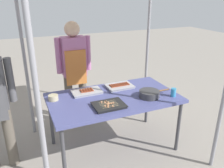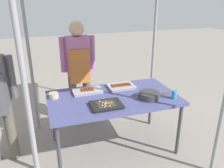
{
  "view_description": "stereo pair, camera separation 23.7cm",
  "coord_description": "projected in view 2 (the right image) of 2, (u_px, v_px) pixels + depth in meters",
  "views": [
    {
      "loc": [
        -1.05,
        -2.41,
        1.96
      ],
      "look_at": [
        0.0,
        0.05,
        0.9
      ],
      "focal_mm": 37.21,
      "sensor_mm": 36.0,
      "label": 1
    },
    {
      "loc": [
        -0.83,
        -2.5,
        1.96
      ],
      "look_at": [
        0.0,
        0.05,
        0.9
      ],
      "focal_mm": 37.21,
      "sensor_mm": 36.0,
      "label": 2
    }
  ],
  "objects": [
    {
      "name": "tray_meat_skewers",
      "position": [
        106.0,
        105.0,
        2.64
      ],
      "size": [
        0.36,
        0.27,
        0.04
      ],
      "color": "black",
      "rests_on": "stall_table"
    },
    {
      "name": "tray_grilled_sausages",
      "position": [
        87.0,
        91.0,
        3.01
      ],
      "size": [
        0.38,
        0.23,
        0.05
      ],
      "color": "#ADADB2",
      "rests_on": "stall_table"
    },
    {
      "name": "cooking_wok",
      "position": [
        149.0,
        95.0,
        2.83
      ],
      "size": [
        0.41,
        0.25,
        0.08
      ],
      "color": "#38383A",
      "rests_on": "stall_table"
    },
    {
      "name": "ground_plane",
      "position": [
        113.0,
        146.0,
        3.17
      ],
      "size": [
        18.0,
        18.0,
        0.0
      ],
      "primitive_type": "plane",
      "color": "gray"
    },
    {
      "name": "vendor_woman",
      "position": [
        79.0,
        65.0,
        3.47
      ],
      "size": [
        0.52,
        0.23,
        1.59
      ],
      "rotation": [
        0.0,
        0.0,
        3.14
      ],
      "color": "#595147",
      "rests_on": "ground"
    },
    {
      "name": "condiment_bowl",
      "position": [
        54.0,
        95.0,
        2.84
      ],
      "size": [
        0.12,
        0.12,
        0.07
      ],
      "primitive_type": "cylinder",
      "color": "#BFB28C",
      "rests_on": "stall_table"
    },
    {
      "name": "stall_table",
      "position": [
        113.0,
        100.0,
        2.91
      ],
      "size": [
        1.6,
        0.9,
        0.75
      ],
      "color": "#4C518C",
      "rests_on": "ground"
    },
    {
      "name": "drink_cup_near_edge",
      "position": [
        174.0,
        95.0,
        2.82
      ],
      "size": [
        0.06,
        0.06,
        0.11
      ],
      "primitive_type": "cylinder",
      "color": "#338CBF",
      "rests_on": "stall_table"
    },
    {
      "name": "tray_pork_links",
      "position": [
        121.0,
        86.0,
        3.16
      ],
      "size": [
        0.36,
        0.26,
        0.05
      ],
      "color": "#ADADB2",
      "rests_on": "stall_table"
    }
  ]
}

